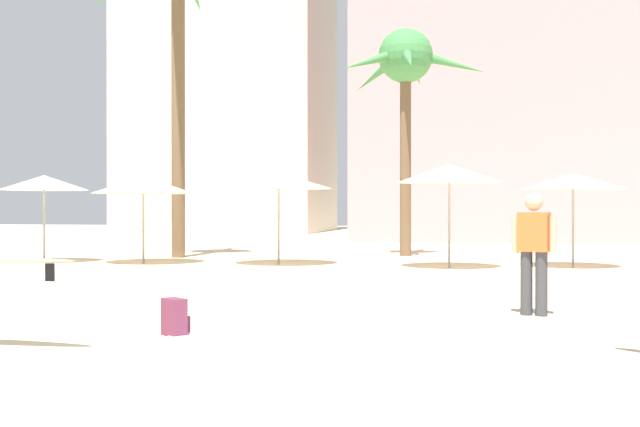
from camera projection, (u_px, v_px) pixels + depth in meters
ground at (132, 381)px, 6.57m from camera, size 120.00×120.00×0.00m
hotel_pink at (575, 33)px, 37.14m from camera, size 19.86×10.98×19.32m
hotel_tower_gray at (231, 56)px, 50.17m from camera, size 12.00×9.98×22.26m
palm_tree_left at (405, 69)px, 24.01m from camera, size 4.38×4.91×6.89m
cafe_umbrella_0 at (449, 174)px, 19.10m from camera, size 2.53×2.53×2.50m
cafe_umbrella_2 at (143, 185)px, 20.74m from camera, size 2.67×2.67×2.28m
cafe_umbrella_3 at (279, 181)px, 20.29m from camera, size 2.74×2.74×2.35m
cafe_umbrella_4 at (44, 183)px, 21.17m from camera, size 2.32×2.32×2.32m
cafe_umbrella_5 at (573, 181)px, 19.30m from camera, size 2.51×2.51×2.30m
beach_towel at (242, 340)px, 8.54m from camera, size 1.83×1.21×0.01m
backpack at (175, 318)px, 8.91m from camera, size 0.35×0.35×0.42m
person_mid_center at (534, 248)px, 10.59m from camera, size 0.60×0.34×1.64m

